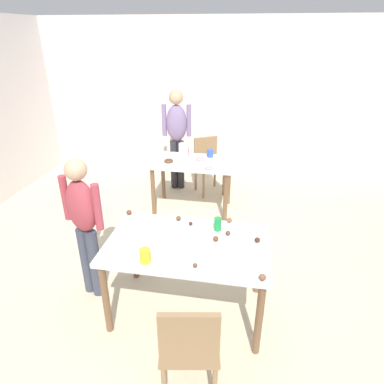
{
  "coord_description": "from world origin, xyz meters",
  "views": [
    {
      "loc": [
        0.5,
        -2.57,
        2.37
      ],
      "look_at": [
        -0.04,
        0.43,
        0.9
      ],
      "focal_mm": 31.31,
      "sensor_mm": 36.0,
      "label": 1
    }
  ],
  "objects_px": {
    "dining_table_near": "(188,251)",
    "person_girl_near": "(84,219)",
    "dining_table_far": "(192,169)",
    "chair_near_table": "(189,344)",
    "soda_can": "(218,224)",
    "mixing_bowl": "(137,244)",
    "pitcher_far": "(183,152)",
    "person_adult_far": "(177,131)",
    "chair_far_table": "(208,162)"
  },
  "relations": [
    {
      "from": "pitcher_far",
      "to": "chair_far_table",
      "type": "bearing_deg",
      "value": 70.35
    },
    {
      "from": "person_adult_far",
      "to": "chair_near_table",
      "type": "bearing_deg",
      "value": -76.29
    },
    {
      "from": "chair_near_table",
      "to": "pitcher_far",
      "type": "height_order",
      "value": "pitcher_far"
    },
    {
      "from": "chair_near_table",
      "to": "soda_can",
      "type": "bearing_deg",
      "value": 86.38
    },
    {
      "from": "dining_table_far",
      "to": "pitcher_far",
      "type": "relative_size",
      "value": 4.52
    },
    {
      "from": "dining_table_near",
      "to": "person_girl_near",
      "type": "height_order",
      "value": "person_girl_near"
    },
    {
      "from": "dining_table_near",
      "to": "soda_can",
      "type": "height_order",
      "value": "soda_can"
    },
    {
      "from": "chair_near_table",
      "to": "pitcher_far",
      "type": "xyz_separation_m",
      "value": [
        -0.59,
        2.72,
        0.38
      ]
    },
    {
      "from": "dining_table_far",
      "to": "person_girl_near",
      "type": "relative_size",
      "value": 0.79
    },
    {
      "from": "dining_table_far",
      "to": "chair_near_table",
      "type": "relative_size",
      "value": 1.29
    },
    {
      "from": "chair_far_table",
      "to": "soda_can",
      "type": "height_order",
      "value": "soda_can"
    },
    {
      "from": "chair_near_table",
      "to": "soda_can",
      "type": "distance_m",
      "value": 1.09
    },
    {
      "from": "dining_table_near",
      "to": "pitcher_far",
      "type": "xyz_separation_m",
      "value": [
        -0.43,
        1.93,
        0.21
      ]
    },
    {
      "from": "person_girl_near",
      "to": "mixing_bowl",
      "type": "bearing_deg",
      "value": -20.46
    },
    {
      "from": "dining_table_far",
      "to": "person_adult_far",
      "type": "relative_size",
      "value": 0.71
    },
    {
      "from": "chair_far_table",
      "to": "pitcher_far",
      "type": "bearing_deg",
      "value": -109.65
    },
    {
      "from": "dining_table_near",
      "to": "chair_near_table",
      "type": "bearing_deg",
      "value": -78.46
    },
    {
      "from": "soda_can",
      "to": "mixing_bowl",
      "type": "bearing_deg",
      "value": -149.03
    },
    {
      "from": "dining_table_far",
      "to": "pitcher_far",
      "type": "bearing_deg",
      "value": -169.94
    },
    {
      "from": "dining_table_far",
      "to": "person_girl_near",
      "type": "height_order",
      "value": "person_girl_near"
    },
    {
      "from": "dining_table_far",
      "to": "mixing_bowl",
      "type": "distance_m",
      "value": 2.09
    },
    {
      "from": "person_girl_near",
      "to": "pitcher_far",
      "type": "distance_m",
      "value": 1.93
    },
    {
      "from": "dining_table_far",
      "to": "chair_far_table",
      "type": "distance_m",
      "value": 0.7
    },
    {
      "from": "chair_far_table",
      "to": "pitcher_far",
      "type": "relative_size",
      "value": 3.51
    },
    {
      "from": "dining_table_near",
      "to": "person_adult_far",
      "type": "relative_size",
      "value": 0.87
    },
    {
      "from": "chair_far_table",
      "to": "pitcher_far",
      "type": "distance_m",
      "value": 0.83
    },
    {
      "from": "pitcher_far",
      "to": "person_girl_near",
      "type": "bearing_deg",
      "value": -106.35
    },
    {
      "from": "person_girl_near",
      "to": "soda_can",
      "type": "bearing_deg",
      "value": 7.97
    },
    {
      "from": "dining_table_far",
      "to": "chair_far_table",
      "type": "bearing_deg",
      "value": 79.06
    },
    {
      "from": "chair_near_table",
      "to": "pitcher_far",
      "type": "distance_m",
      "value": 2.81
    },
    {
      "from": "person_adult_far",
      "to": "mixing_bowl",
      "type": "height_order",
      "value": "person_adult_far"
    },
    {
      "from": "chair_far_table",
      "to": "pitcher_far",
      "type": "xyz_separation_m",
      "value": [
        -0.25,
        -0.7,
        0.38
      ]
    },
    {
      "from": "person_adult_far",
      "to": "pitcher_far",
      "type": "height_order",
      "value": "person_adult_far"
    },
    {
      "from": "soda_can",
      "to": "pitcher_far",
      "type": "relative_size",
      "value": 0.49
    },
    {
      "from": "chair_near_table",
      "to": "person_adult_far",
      "type": "distance_m",
      "value": 3.58
    },
    {
      "from": "person_adult_far",
      "to": "mixing_bowl",
      "type": "xyz_separation_m",
      "value": [
        0.27,
        -2.79,
        -0.17
      ]
    },
    {
      "from": "dining_table_far",
      "to": "person_adult_far",
      "type": "distance_m",
      "value": 0.86
    },
    {
      "from": "chair_near_table",
      "to": "dining_table_far",
      "type": "bearing_deg",
      "value": 99.72
    },
    {
      "from": "dining_table_near",
      "to": "soda_can",
      "type": "relative_size",
      "value": 11.3
    },
    {
      "from": "dining_table_far",
      "to": "person_girl_near",
      "type": "xyz_separation_m",
      "value": [
        -0.66,
        -1.87,
        0.21
      ]
    },
    {
      "from": "pitcher_far",
      "to": "dining_table_far",
      "type": "bearing_deg",
      "value": 10.06
    },
    {
      "from": "dining_table_far",
      "to": "soda_can",
      "type": "xyz_separation_m",
      "value": [
        0.54,
        -1.71,
        0.18
      ]
    },
    {
      "from": "person_girl_near",
      "to": "mixing_bowl",
      "type": "relative_size",
      "value": 7.47
    },
    {
      "from": "pitcher_far",
      "to": "dining_table_near",
      "type": "bearing_deg",
      "value": -77.53
    },
    {
      "from": "person_adult_far",
      "to": "pitcher_far",
      "type": "relative_size",
      "value": 6.4
    },
    {
      "from": "chair_near_table",
      "to": "person_girl_near",
      "type": "bearing_deg",
      "value": 142.46
    },
    {
      "from": "mixing_bowl",
      "to": "person_girl_near",
      "type": "bearing_deg",
      "value": 159.54
    },
    {
      "from": "mixing_bowl",
      "to": "pitcher_far",
      "type": "bearing_deg",
      "value": 90.63
    },
    {
      "from": "chair_far_table",
      "to": "person_adult_far",
      "type": "height_order",
      "value": "person_adult_far"
    },
    {
      "from": "dining_table_near",
      "to": "person_girl_near",
      "type": "relative_size",
      "value": 0.97
    }
  ]
}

